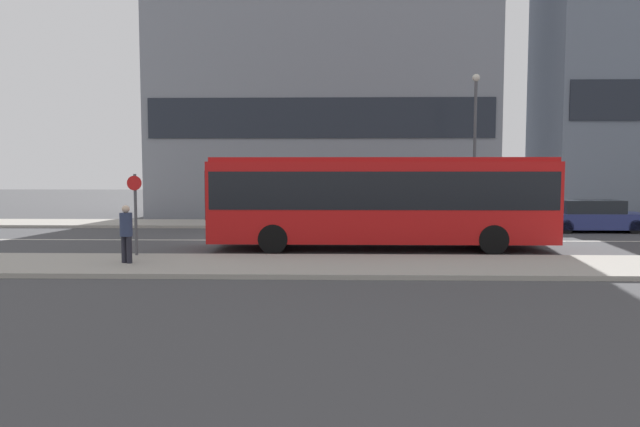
# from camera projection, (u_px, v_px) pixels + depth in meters

# --- Properties ---
(ground_plane) EXTENTS (120.00, 120.00, 0.00)m
(ground_plane) POSITION_uv_depth(u_px,v_px,m) (252.00, 240.00, 22.07)
(ground_plane) COLOR #444447
(sidewalk_near) EXTENTS (44.00, 3.50, 0.13)m
(sidewalk_near) POSITION_uv_depth(u_px,v_px,m) (219.00, 265.00, 15.83)
(sidewalk_near) COLOR #A39E93
(sidewalk_near) RESTS_ON ground_plane
(sidewalk_far) EXTENTS (44.00, 3.50, 0.13)m
(sidewalk_far) POSITION_uv_depth(u_px,v_px,m) (270.00, 224.00, 28.30)
(sidewalk_far) COLOR #A39E93
(sidewalk_far) RESTS_ON ground_plane
(lane_centerline) EXTENTS (41.80, 0.16, 0.01)m
(lane_centerline) POSITION_uv_depth(u_px,v_px,m) (252.00, 240.00, 22.07)
(lane_centerline) COLOR silver
(lane_centerline) RESTS_ON ground_plane
(apartment_block_left_tower) EXTENTS (19.76, 5.71, 20.25)m
(apartment_block_left_tower) POSITION_uv_depth(u_px,v_px,m) (322.00, 44.00, 33.53)
(apartment_block_left_tower) COLOR gray
(apartment_block_left_tower) RESTS_ON ground_plane
(city_bus) EXTENTS (11.47, 2.64, 3.12)m
(city_bus) POSITION_uv_depth(u_px,v_px,m) (380.00, 197.00, 19.43)
(city_bus) COLOR red
(city_bus) RESTS_ON ground_plane
(parked_car_0) EXTENTS (4.69, 1.90, 1.40)m
(parked_car_0) POSITION_uv_depth(u_px,v_px,m) (591.00, 217.00, 25.20)
(parked_car_0) COLOR navy
(parked_car_0) RESTS_ON ground_plane
(pedestrian_near_stop) EXTENTS (0.34, 0.34, 1.61)m
(pedestrian_near_stop) POSITION_uv_depth(u_px,v_px,m) (126.00, 230.00, 15.75)
(pedestrian_near_stop) COLOR #23232D
(pedestrian_near_stop) RESTS_ON sidewalk_near
(bus_stop_sign) EXTENTS (0.44, 0.12, 2.46)m
(bus_stop_sign) POSITION_uv_depth(u_px,v_px,m) (135.00, 208.00, 17.17)
(bus_stop_sign) COLOR #4C4C51
(bus_stop_sign) RESTS_ON sidewalk_near
(street_lamp) EXTENTS (0.36, 0.36, 7.03)m
(street_lamp) POSITION_uv_depth(u_px,v_px,m) (475.00, 134.00, 26.54)
(street_lamp) COLOR #4C4C51
(street_lamp) RESTS_ON sidewalk_far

